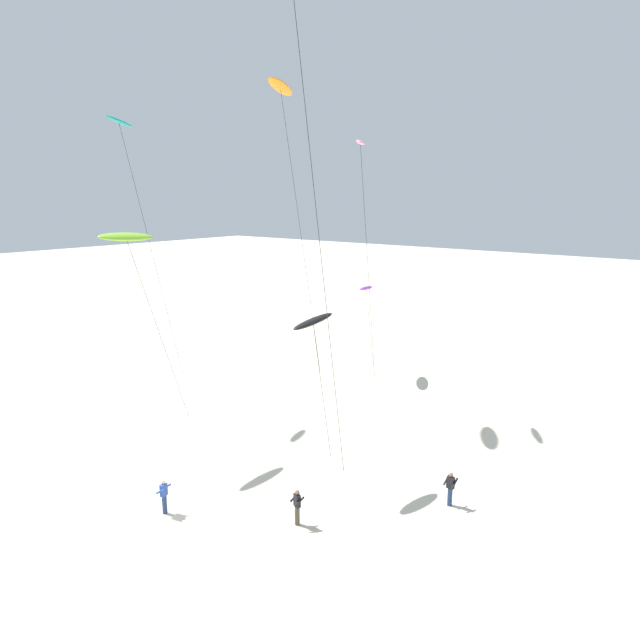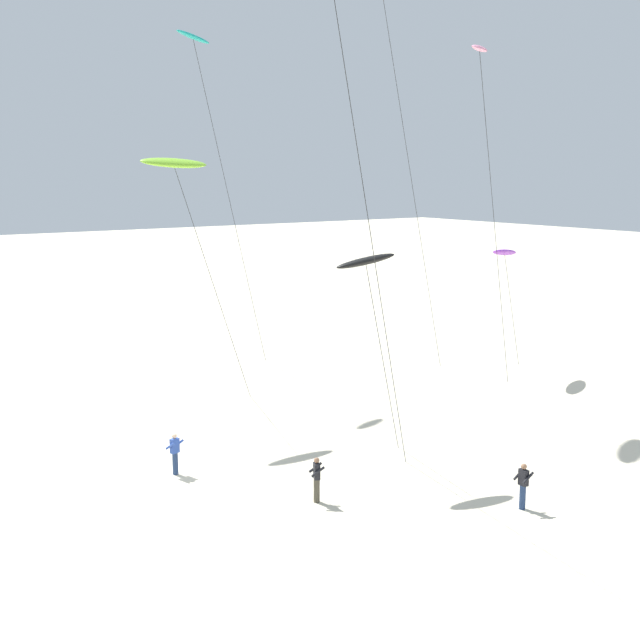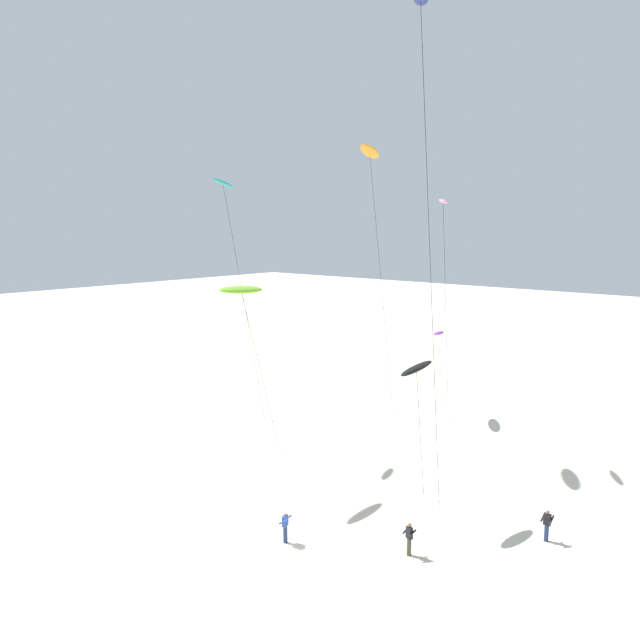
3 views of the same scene
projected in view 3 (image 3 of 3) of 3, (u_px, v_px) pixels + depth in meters
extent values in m
plane|color=beige|center=(280.00, 538.00, 29.59)|extent=(260.00, 260.00, 0.00)
ellipsoid|color=orange|center=(370.00, 152.00, 40.10)|extent=(2.10, 3.50, 0.94)
cylinder|color=#262626|center=(382.00, 297.00, 44.84)|extent=(1.97, 6.60, 20.77)
ellipsoid|color=black|center=(417.00, 368.00, 30.91)|extent=(0.94, 2.72, 0.75)
cylinder|color=#262626|center=(420.00, 436.00, 32.71)|extent=(0.75, 2.46, 8.16)
ellipsoid|color=#8CD833|center=(241.00, 290.00, 34.21)|extent=(1.09, 3.25, 0.77)
cylinder|color=#262626|center=(263.00, 381.00, 37.30)|extent=(1.37, 4.58, 11.94)
ellipsoid|color=purple|center=(439.00, 333.00, 47.79)|extent=(2.09, 3.33, 0.85)
cylinder|color=#262626|center=(441.00, 372.00, 49.51)|extent=(0.75, 2.49, 7.00)
ellipsoid|color=pink|center=(443.00, 201.00, 39.71)|extent=(1.87, 2.40, 0.59)
cylinder|color=#262626|center=(446.00, 323.00, 43.20)|extent=(1.35, 4.52, 17.39)
cylinder|color=#262626|center=(432.00, 300.00, 27.82)|extent=(1.98, 6.66, 24.46)
ellipsoid|color=teal|center=(223.00, 183.00, 40.49)|extent=(0.83, 2.09, 0.80)
cylinder|color=#262626|center=(246.00, 312.00, 44.39)|extent=(1.55, 5.19, 18.70)
cylinder|color=navy|center=(285.00, 534.00, 29.15)|extent=(0.22, 0.22, 0.88)
cube|color=#2D4CA5|center=(285.00, 521.00, 29.03)|extent=(0.29, 0.38, 0.58)
sphere|color=beige|center=(285.00, 513.00, 28.97)|extent=(0.20, 0.20, 0.20)
cylinder|color=#2D4CA5|center=(283.00, 522.00, 28.83)|extent=(0.51, 0.23, 0.39)
cylinder|color=#2D4CA5|center=(287.00, 518.00, 29.22)|extent=(0.51, 0.23, 0.39)
cylinder|color=navy|center=(546.00, 533.00, 29.27)|extent=(0.22, 0.22, 0.88)
cube|color=black|center=(547.00, 519.00, 29.16)|extent=(0.35, 0.22, 0.58)
sphere|color=#9E7051|center=(548.00, 512.00, 29.10)|extent=(0.20, 0.20, 0.20)
cylinder|color=black|center=(552.00, 520.00, 29.00)|extent=(0.12, 0.51, 0.39)
cylinder|color=black|center=(543.00, 517.00, 29.30)|extent=(0.12, 0.51, 0.39)
cylinder|color=#4C4738|center=(409.00, 547.00, 28.00)|extent=(0.22, 0.22, 0.88)
cube|color=black|center=(409.00, 533.00, 27.89)|extent=(0.39, 0.31, 0.58)
sphere|color=#9E7051|center=(410.00, 525.00, 27.83)|extent=(0.20, 0.20, 0.20)
cylinder|color=black|center=(412.00, 534.00, 27.69)|extent=(0.27, 0.50, 0.39)
cylinder|color=black|center=(407.00, 530.00, 28.08)|extent=(0.27, 0.50, 0.39)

